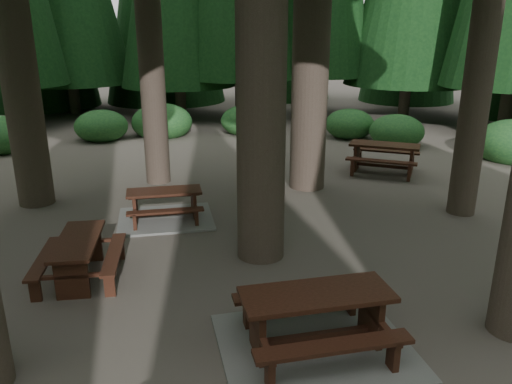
{
  "coord_description": "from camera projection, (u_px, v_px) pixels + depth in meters",
  "views": [
    {
      "loc": [
        -0.02,
        -8.08,
        3.96
      ],
      "look_at": [
        0.74,
        0.54,
        1.1
      ],
      "focal_mm": 35.0,
      "sensor_mm": 36.0,
      "label": 1
    }
  ],
  "objects": [
    {
      "name": "ground",
      "position": [
        217.0,
        261.0,
        8.88
      ],
      "size": [
        80.0,
        80.0,
        0.0
      ],
      "primitive_type": "plane",
      "color": "#585047",
      "rests_on": "ground"
    },
    {
      "name": "picnic_table_a",
      "position": [
        315.0,
        330.0,
        6.37
      ],
      "size": [
        2.68,
        2.31,
        0.82
      ],
      "rotation": [
        0.0,
        0.0,
        0.13
      ],
      "color": "gray",
      "rests_on": "ground"
    },
    {
      "name": "picnic_table_b",
      "position": [
        79.0,
        252.0,
        8.13
      ],
      "size": [
        1.4,
        1.7,
        0.71
      ],
      "rotation": [
        0.0,
        0.0,
        1.62
      ],
      "color": "black",
      "rests_on": "ground"
    },
    {
      "name": "picnic_table_c",
      "position": [
        165.0,
        211.0,
        10.71
      ],
      "size": [
        2.17,
        1.86,
        0.68
      ],
      "rotation": [
        0.0,
        0.0,
        0.11
      ],
      "color": "gray",
      "rests_on": "ground"
    },
    {
      "name": "picnic_table_d",
      "position": [
        384.0,
        154.0,
        14.17
      ],
      "size": [
        2.39,
        2.21,
        0.83
      ],
      "rotation": [
        0.0,
        0.0,
        -0.44
      ],
      "color": "black",
      "rests_on": "ground"
    },
    {
      "name": "shrub_ring",
      "position": [
        253.0,
        223.0,
        9.52
      ],
      "size": [
        23.86,
        24.64,
        1.49
      ],
      "color": "#1C5229",
      "rests_on": "ground"
    }
  ]
}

